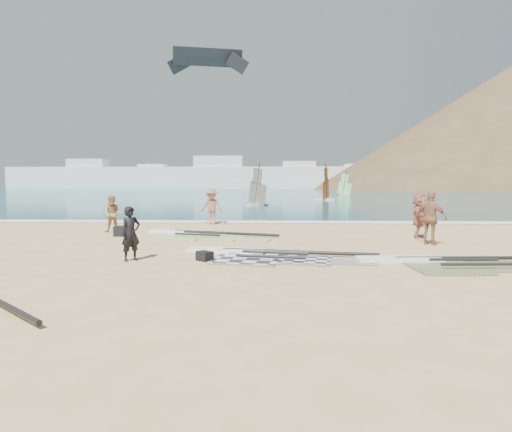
{
  "coord_description": "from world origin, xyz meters",
  "views": [
    {
      "loc": [
        0.9,
        -10.53,
        2.14
      ],
      "look_at": [
        0.28,
        4.0,
        1.0
      ],
      "focal_mm": 30.0,
      "sensor_mm": 36.0,
      "label": 1
    }
  ],
  "objects_px": {
    "beachgoer_mid": "(212,206)",
    "beachgoer_right": "(419,216)",
    "gear_bag_near": "(123,231)",
    "rig_orange": "(445,263)",
    "beachgoer_back": "(431,218)",
    "rig_green": "(196,235)",
    "rig_grey": "(260,255)",
    "person_wetsuit": "(131,234)",
    "gear_bag_far": "(205,256)",
    "beachgoer_left": "(113,214)"
  },
  "relations": [
    {
      "from": "beachgoer_mid",
      "to": "beachgoer_right",
      "type": "relative_size",
      "value": 1.06
    },
    {
      "from": "gear_bag_near",
      "to": "beachgoer_right",
      "type": "height_order",
      "value": "beachgoer_right"
    },
    {
      "from": "beachgoer_mid",
      "to": "rig_orange",
      "type": "bearing_deg",
      "value": -39.68
    },
    {
      "from": "gear_bag_near",
      "to": "beachgoer_back",
      "type": "relative_size",
      "value": 0.34
    },
    {
      "from": "rig_green",
      "to": "beachgoer_mid",
      "type": "height_order",
      "value": "beachgoer_mid"
    },
    {
      "from": "rig_grey",
      "to": "beachgoer_right",
      "type": "height_order",
      "value": "beachgoer_right"
    },
    {
      "from": "person_wetsuit",
      "to": "gear_bag_far",
      "type": "bearing_deg",
      "value": -41.82
    },
    {
      "from": "beachgoer_left",
      "to": "rig_orange",
      "type": "bearing_deg",
      "value": -34.66
    },
    {
      "from": "person_wetsuit",
      "to": "beachgoer_back",
      "type": "bearing_deg",
      "value": -23.96
    },
    {
      "from": "beachgoer_mid",
      "to": "gear_bag_far",
      "type": "bearing_deg",
      "value": -68.34
    },
    {
      "from": "gear_bag_far",
      "to": "beachgoer_right",
      "type": "relative_size",
      "value": 0.25
    },
    {
      "from": "gear_bag_near",
      "to": "person_wetsuit",
      "type": "bearing_deg",
      "value": -68.13
    },
    {
      "from": "gear_bag_far",
      "to": "gear_bag_near",
      "type": "bearing_deg",
      "value": 128.41
    },
    {
      "from": "rig_green",
      "to": "beachgoer_right",
      "type": "height_order",
      "value": "beachgoer_right"
    },
    {
      "from": "gear_bag_near",
      "to": "beachgoer_left",
      "type": "bearing_deg",
      "value": 125.58
    },
    {
      "from": "gear_bag_far",
      "to": "beachgoer_back",
      "type": "relative_size",
      "value": 0.24
    },
    {
      "from": "rig_green",
      "to": "beachgoer_mid",
      "type": "relative_size",
      "value": 3.0
    },
    {
      "from": "gear_bag_far",
      "to": "beachgoer_left",
      "type": "distance_m",
      "value": 8.19
    },
    {
      "from": "gear_bag_far",
      "to": "beachgoer_right",
      "type": "distance_m",
      "value": 9.11
    },
    {
      "from": "person_wetsuit",
      "to": "beachgoer_left",
      "type": "height_order",
      "value": "beachgoer_left"
    },
    {
      "from": "rig_grey",
      "to": "beachgoer_back",
      "type": "height_order",
      "value": "beachgoer_back"
    },
    {
      "from": "rig_green",
      "to": "beachgoer_back",
      "type": "relative_size",
      "value": 3.0
    },
    {
      "from": "gear_bag_far",
      "to": "rig_green",
      "type": "bearing_deg",
      "value": 102.89
    },
    {
      "from": "gear_bag_far",
      "to": "person_wetsuit",
      "type": "relative_size",
      "value": 0.29
    },
    {
      "from": "rig_orange",
      "to": "beachgoer_right",
      "type": "bearing_deg",
      "value": 74.82
    },
    {
      "from": "rig_orange",
      "to": "gear_bag_near",
      "type": "height_order",
      "value": "gear_bag_near"
    },
    {
      "from": "person_wetsuit",
      "to": "beachgoer_back",
      "type": "distance_m",
      "value": 9.89
    },
    {
      "from": "beachgoer_back",
      "to": "beachgoer_right",
      "type": "relative_size",
      "value": 1.06
    },
    {
      "from": "rig_grey",
      "to": "gear_bag_near",
      "type": "relative_size",
      "value": 9.01
    },
    {
      "from": "beachgoer_left",
      "to": "gear_bag_far",
      "type": "bearing_deg",
      "value": -55.96
    },
    {
      "from": "rig_orange",
      "to": "gear_bag_near",
      "type": "xyz_separation_m",
      "value": [
        -10.49,
        5.56,
        0.15
      ]
    },
    {
      "from": "rig_grey",
      "to": "gear_bag_far",
      "type": "relative_size",
      "value": 13.06
    },
    {
      "from": "gear_bag_near",
      "to": "beachgoer_mid",
      "type": "height_order",
      "value": "beachgoer_mid"
    },
    {
      "from": "rig_grey",
      "to": "beachgoer_mid",
      "type": "relative_size",
      "value": 3.08
    },
    {
      "from": "gear_bag_near",
      "to": "beachgoer_back",
      "type": "distance_m",
      "value": 11.59
    },
    {
      "from": "rig_grey",
      "to": "rig_green",
      "type": "distance_m",
      "value": 5.51
    },
    {
      "from": "beachgoer_left",
      "to": "rig_grey",
      "type": "bearing_deg",
      "value": -45.43
    },
    {
      "from": "person_wetsuit",
      "to": "gear_bag_near",
      "type": "bearing_deg",
      "value": 67.82
    },
    {
      "from": "rig_orange",
      "to": "beachgoer_right",
      "type": "xyz_separation_m",
      "value": [
        1.13,
        5.49,
        0.82
      ]
    },
    {
      "from": "beachgoer_left",
      "to": "beachgoer_mid",
      "type": "xyz_separation_m",
      "value": [
        3.7,
        3.78,
        0.12
      ]
    },
    {
      "from": "rig_green",
      "to": "beachgoer_left",
      "type": "distance_m",
      "value": 3.96
    },
    {
      "from": "beachgoer_left",
      "to": "beachgoer_mid",
      "type": "height_order",
      "value": "beachgoer_mid"
    },
    {
      "from": "rig_green",
      "to": "beachgoer_mid",
      "type": "bearing_deg",
      "value": 107.98
    },
    {
      "from": "gear_bag_near",
      "to": "person_wetsuit",
      "type": "xyz_separation_m",
      "value": [
        2.13,
        -5.3,
        0.55
      ]
    },
    {
      "from": "gear_bag_far",
      "to": "beachgoer_back",
      "type": "height_order",
      "value": "beachgoer_back"
    },
    {
      "from": "beachgoer_back",
      "to": "person_wetsuit",
      "type": "bearing_deg",
      "value": 64.68
    },
    {
      "from": "gear_bag_near",
      "to": "rig_grey",
      "type": "bearing_deg",
      "value": -38.95
    },
    {
      "from": "person_wetsuit",
      "to": "beachgoer_back",
      "type": "xyz_separation_m",
      "value": [
        9.28,
        3.39,
        0.18
      ]
    },
    {
      "from": "beachgoer_mid",
      "to": "beachgoer_back",
      "type": "relative_size",
      "value": 1.0
    },
    {
      "from": "beachgoer_left",
      "to": "beachgoer_back",
      "type": "xyz_separation_m",
      "value": [
        12.28,
        -3.12,
        0.12
      ]
    }
  ]
}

